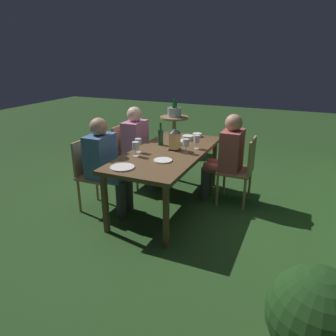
% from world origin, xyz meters
% --- Properties ---
extents(ground_plane, '(16.00, 16.00, 0.00)m').
position_xyz_m(ground_plane, '(0.00, 0.00, 0.00)').
color(ground_plane, '#26471E').
extents(dining_table, '(1.85, 0.84, 0.72)m').
position_xyz_m(dining_table, '(0.00, 0.00, 0.67)').
color(dining_table, brown).
rests_on(dining_table, ground).
extents(chair_side_left_b, '(0.42, 0.40, 0.87)m').
position_xyz_m(chair_side_left_b, '(0.42, -0.81, 0.49)').
color(chair_side_left_b, '#9E7A51').
rests_on(chair_side_left_b, ground).
extents(person_in_blue, '(0.38, 0.47, 1.15)m').
position_xyz_m(person_in_blue, '(0.42, -0.62, 0.64)').
color(person_in_blue, '#426699').
rests_on(person_in_blue, ground).
extents(chair_side_right_a, '(0.42, 0.40, 0.87)m').
position_xyz_m(chair_side_right_a, '(-0.42, 0.81, 0.49)').
color(chair_side_right_a, '#9E7A51').
rests_on(chair_side_right_a, ground).
extents(person_in_rust, '(0.38, 0.47, 1.15)m').
position_xyz_m(person_in_rust, '(-0.42, 0.62, 0.64)').
color(person_in_rust, '#9E4C47').
rests_on(person_in_rust, ground).
extents(chair_side_left_a, '(0.42, 0.40, 0.87)m').
position_xyz_m(chair_side_left_a, '(-0.42, -0.81, 0.49)').
color(chair_side_left_a, '#9E7A51').
rests_on(chair_side_left_a, ground).
extents(person_in_pink, '(0.38, 0.47, 1.15)m').
position_xyz_m(person_in_pink, '(-0.42, -0.62, 0.64)').
color(person_in_pink, '#C675A3').
rests_on(person_in_pink, ground).
extents(lantern_centerpiece, '(0.15, 0.15, 0.27)m').
position_xyz_m(lantern_centerpiece, '(-0.08, 0.05, 0.87)').
color(lantern_centerpiece, black).
rests_on(lantern_centerpiece, dining_table).
extents(green_bottle_on_table, '(0.07, 0.07, 0.29)m').
position_xyz_m(green_bottle_on_table, '(-0.21, -0.20, 0.83)').
color(green_bottle_on_table, '#144723').
rests_on(green_bottle_on_table, dining_table).
extents(wine_glass_a, '(0.08, 0.08, 0.17)m').
position_xyz_m(wine_glass_a, '(0.18, -0.30, 0.84)').
color(wine_glass_a, silver).
rests_on(wine_glass_a, dining_table).
extents(wine_glass_b, '(0.08, 0.08, 0.17)m').
position_xyz_m(wine_glass_b, '(-0.02, 0.22, 0.84)').
color(wine_glass_b, silver).
rests_on(wine_glass_b, dining_table).
extents(wine_glass_c, '(0.08, 0.08, 0.17)m').
position_xyz_m(wine_glass_c, '(0.32, -0.26, 0.84)').
color(wine_glass_c, silver).
rests_on(wine_glass_c, dining_table).
extents(wine_glass_d, '(0.08, 0.08, 0.17)m').
position_xyz_m(wine_glass_d, '(-0.24, 0.28, 0.84)').
color(wine_glass_d, silver).
rests_on(wine_glass_d, dining_table).
extents(plate_a, '(0.20, 0.20, 0.01)m').
position_xyz_m(plate_a, '(0.36, 0.10, 0.73)').
color(plate_a, white).
rests_on(plate_a, dining_table).
extents(plate_b, '(0.25, 0.25, 0.01)m').
position_xyz_m(plate_b, '(0.73, -0.20, 0.73)').
color(plate_b, white).
rests_on(plate_b, dining_table).
extents(bowl_olives, '(0.15, 0.15, 0.06)m').
position_xyz_m(bowl_olives, '(-0.60, 0.03, 0.75)').
color(bowl_olives, silver).
rests_on(bowl_olives, dining_table).
extents(bowl_bread, '(0.16, 0.16, 0.05)m').
position_xyz_m(bowl_bread, '(-0.36, 0.01, 0.75)').
color(bowl_bread, silver).
rests_on(bowl_bread, dining_table).
extents(bowl_salad, '(0.13, 0.13, 0.05)m').
position_xyz_m(bowl_salad, '(-0.81, 0.10, 0.75)').
color(bowl_salad, silver).
rests_on(bowl_salad, dining_table).
extents(side_table, '(0.54, 0.54, 0.69)m').
position_xyz_m(side_table, '(-2.19, -0.83, 0.46)').
color(side_table, '#9E7A51').
rests_on(side_table, ground).
extents(ice_bucket, '(0.26, 0.26, 0.34)m').
position_xyz_m(ice_bucket, '(-2.19, -0.83, 0.79)').
color(ice_bucket, '#B2B7BF').
rests_on(ice_bucket, side_table).
extents(potted_plant_by_hedge, '(0.55, 0.55, 0.79)m').
position_xyz_m(potted_plant_by_hedge, '(1.82, 1.67, 0.45)').
color(potted_plant_by_hedge, brown).
rests_on(potted_plant_by_hedge, ground).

